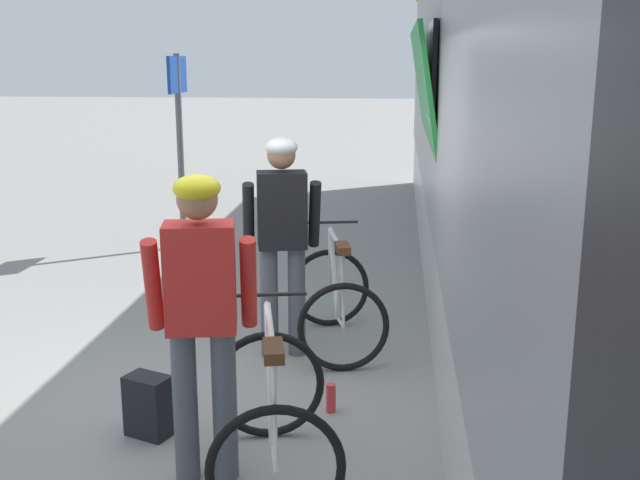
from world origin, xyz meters
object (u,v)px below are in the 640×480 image
object	(u,v)px
backpack_on_platform	(149,406)
cyclist_far_in_dark	(282,228)
bicycle_near_white	(272,416)
platform_sign_post	(179,119)
train_car	(625,108)
water_bottle_near_the_bikes	(331,398)
cyclist_near_in_red	(201,303)
bicycle_far_silver	(336,301)

from	to	relation	value
backpack_on_platform	cyclist_far_in_dark	bearing A→B (deg)	87.07
cyclist_far_in_dark	backpack_on_platform	size ratio (longest dim) A/B	4.40
bicycle_near_white	platform_sign_post	size ratio (longest dim) A/B	0.50
backpack_on_platform	platform_sign_post	world-z (taller)	platform_sign_post
train_car	bicycle_near_white	distance (m)	3.83
backpack_on_platform	water_bottle_near_the_bikes	size ratio (longest dim) A/B	2.00
cyclist_far_in_dark	platform_sign_post	xyz separation A→B (m)	(-1.79, 3.43, 0.57)
bicycle_near_white	water_bottle_near_the_bikes	distance (m)	0.98
platform_sign_post	train_car	bearing A→B (deg)	-32.43
train_car	cyclist_far_in_dark	distance (m)	2.89
bicycle_near_white	cyclist_near_in_red	bearing A→B (deg)	-179.81
train_car	bicycle_near_white	size ratio (longest dim) A/B	13.82
backpack_on_platform	platform_sign_post	distance (m)	5.19
cyclist_near_in_red	cyclist_far_in_dark	world-z (taller)	same
cyclist_far_in_dark	backpack_on_platform	world-z (taller)	cyclist_far_in_dark
cyclist_near_in_red	bicycle_far_silver	distance (m)	2.26
bicycle_far_silver	backpack_on_platform	world-z (taller)	bicycle_far_silver
platform_sign_post	water_bottle_near_the_bikes	bearing A→B (deg)	-62.86
bicycle_far_silver	platform_sign_post	distance (m)	4.09
cyclist_near_in_red	cyclist_far_in_dark	size ratio (longest dim) A/B	1.00
train_car	cyclist_near_in_red	distance (m)	3.88
bicycle_near_white	platform_sign_post	distance (m)	5.81
water_bottle_near_the_bikes	platform_sign_post	xyz separation A→B (m)	(-2.27, 4.42, 1.52)
bicycle_far_silver	water_bottle_near_the_bikes	size ratio (longest dim) A/B	5.93
cyclist_near_in_red	bicycle_near_white	world-z (taller)	cyclist_near_in_red
cyclist_far_in_dark	train_car	bearing A→B (deg)	12.41
cyclist_near_in_red	backpack_on_platform	bearing A→B (deg)	137.23
cyclist_far_in_dark	bicycle_far_silver	bearing A→B (deg)	26.39
cyclist_far_in_dark	platform_sign_post	bearing A→B (deg)	117.57
cyclist_near_in_red	water_bottle_near_the_bikes	size ratio (longest dim) A/B	8.80
bicycle_near_white	water_bottle_near_the_bikes	world-z (taller)	bicycle_near_white
bicycle_far_silver	platform_sign_post	size ratio (longest dim) A/B	0.49
bicycle_near_white	backpack_on_platform	distance (m)	1.00
water_bottle_near_the_bikes	platform_sign_post	distance (m)	5.20
cyclist_far_in_dark	platform_sign_post	distance (m)	3.91
train_car	platform_sign_post	xyz separation A→B (m)	(-4.47, 2.84, -0.34)
backpack_on_platform	bicycle_near_white	bearing A→B (deg)	-5.90
cyclist_near_in_red	bicycle_far_silver	world-z (taller)	cyclist_near_in_red
bicycle_far_silver	bicycle_near_white	bearing A→B (deg)	-95.29
bicycle_far_silver	cyclist_near_in_red	bearing A→B (deg)	-105.32
cyclist_near_in_red	bicycle_near_white	size ratio (longest dim) A/B	1.48
cyclist_far_in_dark	backpack_on_platform	distance (m)	1.79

